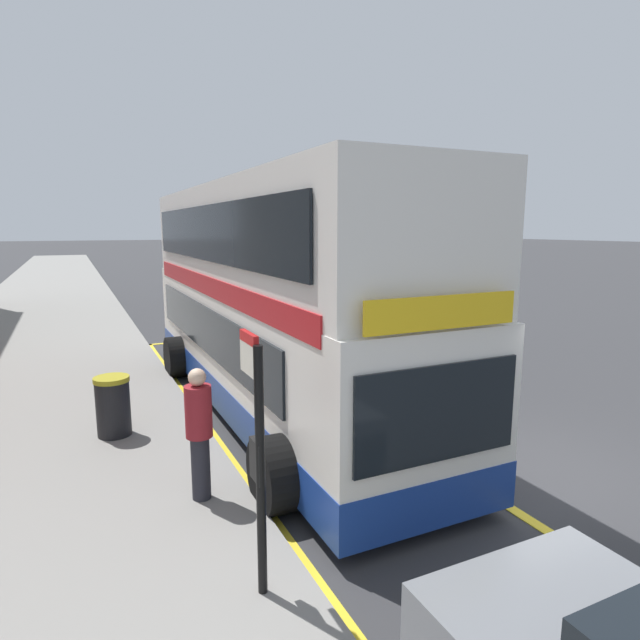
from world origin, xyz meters
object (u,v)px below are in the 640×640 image
(parked_car_navy_kerbside, at_px, (214,262))
(parked_car_teal_far, at_px, (289,293))
(bus_stop_sign, at_px, (257,442))
(litter_bin, at_px, (113,406))
(pedestrian_waiting_near_sign, at_px, (199,429))
(double_decker_bus, at_px, (269,306))

(parked_car_navy_kerbside, distance_m, parked_car_teal_far, 22.20)
(bus_stop_sign, bearing_deg, litter_bin, 101.69)
(parked_car_teal_far, relative_size, litter_bin, 4.14)
(parked_car_teal_far, relative_size, pedestrian_waiting_near_sign, 2.42)
(parked_car_navy_kerbside, bearing_deg, litter_bin, -106.84)
(parked_car_navy_kerbside, bearing_deg, pedestrian_waiting_near_sign, -104.42)
(double_decker_bus, bearing_deg, parked_car_teal_far, 66.13)
(parked_car_teal_far, bearing_deg, double_decker_bus, 63.77)
(double_decker_bus, distance_m, litter_bin, 3.41)
(parked_car_navy_kerbside, relative_size, litter_bin, 4.14)
(pedestrian_waiting_near_sign, distance_m, litter_bin, 2.90)
(double_decker_bus, distance_m, pedestrian_waiting_near_sign, 4.14)
(bus_stop_sign, relative_size, parked_car_teal_far, 0.60)
(parked_car_teal_far, bearing_deg, bus_stop_sign, 64.63)
(pedestrian_waiting_near_sign, bearing_deg, parked_car_teal_far, 63.93)
(bus_stop_sign, bearing_deg, parked_car_navy_kerbside, 76.41)
(litter_bin, bearing_deg, bus_stop_sign, -78.31)
(bus_stop_sign, distance_m, parked_car_teal_far, 18.20)
(parked_car_teal_far, xyz_separation_m, litter_bin, (-8.08, -12.04, -0.15))
(bus_stop_sign, xyz_separation_m, pedestrian_waiting_near_sign, (-0.12, 1.95, -0.55))
(parked_car_navy_kerbside, height_order, parked_car_teal_far, same)
(litter_bin, bearing_deg, double_decker_bus, 11.90)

